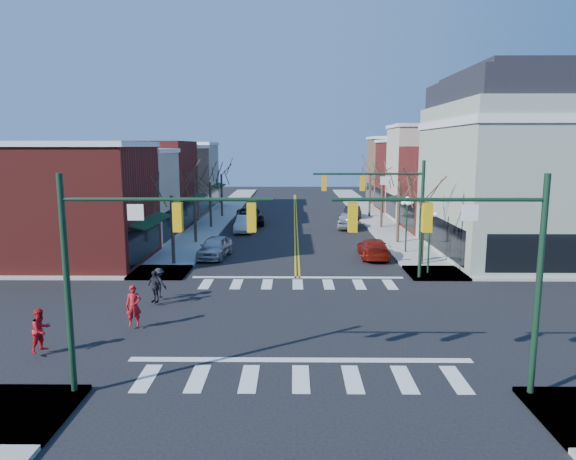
{
  "coord_description": "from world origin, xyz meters",
  "views": [
    {
      "loc": [
        -0.28,
        -22.98,
        8.0
      ],
      "look_at": [
        -0.6,
        8.85,
        2.8
      ],
      "focal_mm": 32.0,
      "sensor_mm": 36.0,
      "label": 1
    }
  ],
  "objects_px": {
    "lamppost_corner": "(430,229)",
    "pedestrian_red_b": "(41,330)",
    "victorian_corner": "(525,165)",
    "car_right_mid": "(348,220)",
    "car_left_near": "(215,247)",
    "car_right_far": "(352,212)",
    "car_right_near": "(373,248)",
    "pedestrian_dark_a": "(155,286)",
    "car_left_far": "(250,216)",
    "lamppost_midblock": "(407,215)",
    "pedestrian_red_a": "(134,306)",
    "pedestrian_dark_b": "(159,283)",
    "car_left_mid": "(245,224)"
  },
  "relations": [
    {
      "from": "victorian_corner",
      "to": "pedestrian_dark_a",
      "type": "relative_size",
      "value": 8.54
    },
    {
      "from": "car_right_mid",
      "to": "pedestrian_red_a",
      "type": "bearing_deg",
      "value": 74.35
    },
    {
      "from": "car_right_near",
      "to": "pedestrian_dark_b",
      "type": "relative_size",
      "value": 3.11
    },
    {
      "from": "victorian_corner",
      "to": "pedestrian_red_a",
      "type": "xyz_separation_m",
      "value": [
        -23.8,
        -15.82,
        -5.59
      ]
    },
    {
      "from": "victorian_corner",
      "to": "lamppost_midblock",
      "type": "xyz_separation_m",
      "value": [
        -8.3,
        0.5,
        -3.7
      ]
    },
    {
      "from": "pedestrian_dark_a",
      "to": "pedestrian_dark_b",
      "type": "height_order",
      "value": "pedestrian_dark_a"
    },
    {
      "from": "car_left_far",
      "to": "lamppost_corner",
      "type": "bearing_deg",
      "value": -63.53
    },
    {
      "from": "pedestrian_dark_b",
      "to": "lamppost_corner",
      "type": "bearing_deg",
      "value": -123.71
    },
    {
      "from": "car_right_far",
      "to": "pedestrian_dark_a",
      "type": "height_order",
      "value": "pedestrian_dark_a"
    },
    {
      "from": "lamppost_midblock",
      "to": "car_right_mid",
      "type": "distance_m",
      "value": 12.64
    },
    {
      "from": "car_left_far",
      "to": "pedestrian_dark_a",
      "type": "relative_size",
      "value": 3.7
    },
    {
      "from": "car_left_mid",
      "to": "car_right_far",
      "type": "bearing_deg",
      "value": 43.24
    },
    {
      "from": "lamppost_corner",
      "to": "car_right_near",
      "type": "relative_size",
      "value": 0.88
    },
    {
      "from": "lamppost_midblock",
      "to": "car_right_near",
      "type": "relative_size",
      "value": 0.88
    },
    {
      "from": "pedestrian_red_b",
      "to": "car_right_near",
      "type": "bearing_deg",
      "value": -17.64
    },
    {
      "from": "pedestrian_red_b",
      "to": "pedestrian_red_a",
      "type": "bearing_deg",
      "value": -19.48
    },
    {
      "from": "lamppost_corner",
      "to": "car_right_near",
      "type": "bearing_deg",
      "value": 117.81
    },
    {
      "from": "car_left_near",
      "to": "pedestrian_red_a",
      "type": "distance_m",
      "value": 14.89
    },
    {
      "from": "lamppost_corner",
      "to": "pedestrian_red_b",
      "type": "distance_m",
      "value": 22.28
    },
    {
      "from": "pedestrian_red_a",
      "to": "car_left_near",
      "type": "bearing_deg",
      "value": 74.48
    },
    {
      "from": "car_right_near",
      "to": "victorian_corner",
      "type": "bearing_deg",
      "value": -173.51
    },
    {
      "from": "victorian_corner",
      "to": "lamppost_corner",
      "type": "height_order",
      "value": "victorian_corner"
    },
    {
      "from": "victorian_corner",
      "to": "car_right_near",
      "type": "bearing_deg",
      "value": -174.9
    },
    {
      "from": "pedestrian_dark_a",
      "to": "pedestrian_dark_b",
      "type": "bearing_deg",
      "value": 127.43
    },
    {
      "from": "car_left_near",
      "to": "pedestrian_red_b",
      "type": "distance_m",
      "value": 18.17
    },
    {
      "from": "car_left_far",
      "to": "car_right_far",
      "type": "relative_size",
      "value": 1.44
    },
    {
      "from": "victorian_corner",
      "to": "pedestrian_dark_a",
      "type": "distance_m",
      "value": 27.41
    },
    {
      "from": "car_right_far",
      "to": "pedestrian_dark_a",
      "type": "relative_size",
      "value": 2.57
    },
    {
      "from": "victorian_corner",
      "to": "car_left_near",
      "type": "distance_m",
      "value": 23.24
    },
    {
      "from": "victorian_corner",
      "to": "car_left_far",
      "type": "relative_size",
      "value": 2.31
    },
    {
      "from": "lamppost_corner",
      "to": "car_left_mid",
      "type": "xyz_separation_m",
      "value": [
        -13.0,
        16.34,
        -2.2
      ]
    },
    {
      "from": "car_left_near",
      "to": "pedestrian_dark_a",
      "type": "height_order",
      "value": "pedestrian_dark_a"
    },
    {
      "from": "car_left_far",
      "to": "pedestrian_red_a",
      "type": "bearing_deg",
      "value": -99.47
    },
    {
      "from": "pedestrian_dark_b",
      "to": "pedestrian_red_a",
      "type": "bearing_deg",
      "value": 126.83
    },
    {
      "from": "victorian_corner",
      "to": "pedestrian_dark_a",
      "type": "xyz_separation_m",
      "value": [
        -23.8,
        -12.36,
        -5.67
      ]
    },
    {
      "from": "lamppost_corner",
      "to": "pedestrian_red_b",
      "type": "bearing_deg",
      "value": -145.08
    },
    {
      "from": "victorian_corner",
      "to": "car_right_mid",
      "type": "relative_size",
      "value": 2.91
    },
    {
      "from": "car_right_far",
      "to": "car_left_mid",
      "type": "bearing_deg",
      "value": 39.83
    },
    {
      "from": "car_left_far",
      "to": "car_right_far",
      "type": "distance_m",
      "value": 12.08
    },
    {
      "from": "lamppost_midblock",
      "to": "pedestrian_red_a",
      "type": "distance_m",
      "value": 22.59
    },
    {
      "from": "lamppost_corner",
      "to": "car_right_mid",
      "type": "xyz_separation_m",
      "value": [
        -3.1,
        18.57,
        -2.13
      ]
    },
    {
      "from": "lamppost_midblock",
      "to": "pedestrian_red_a",
      "type": "height_order",
      "value": "lamppost_midblock"
    },
    {
      "from": "car_left_near",
      "to": "car_left_mid",
      "type": "bearing_deg",
      "value": 91.34
    },
    {
      "from": "pedestrian_red_a",
      "to": "pedestrian_dark_b",
      "type": "distance_m",
      "value": 4.34
    },
    {
      "from": "car_left_far",
      "to": "pedestrian_red_a",
      "type": "height_order",
      "value": "pedestrian_red_a"
    },
    {
      "from": "victorian_corner",
      "to": "pedestrian_red_b",
      "type": "xyz_separation_m",
      "value": [
        -26.5,
        -18.7,
        -5.65
      ]
    },
    {
      "from": "pedestrian_red_b",
      "to": "pedestrian_dark_a",
      "type": "xyz_separation_m",
      "value": [
        2.7,
        6.34,
        -0.02
      ]
    },
    {
      "from": "lamppost_corner",
      "to": "car_right_far",
      "type": "xyz_separation_m",
      "value": [
        -1.81,
        25.9,
        -2.25
      ]
    },
    {
      "from": "lamppost_corner",
      "to": "pedestrian_dark_b",
      "type": "xyz_separation_m",
      "value": [
        -15.5,
        -5.48,
        -2.03
      ]
    },
    {
      "from": "car_right_mid",
      "to": "pedestrian_dark_b",
      "type": "relative_size",
      "value": 3.12
    }
  ]
}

